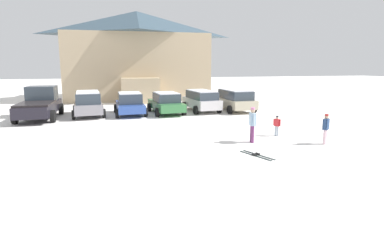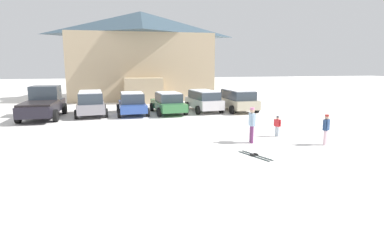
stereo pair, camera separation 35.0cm
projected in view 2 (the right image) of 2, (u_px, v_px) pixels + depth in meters
The scene contains 12 objects.
ground at pixel (297, 186), 8.98m from camera, with size 160.00×160.00×0.00m, color white.
ski_lodge at pixel (142, 55), 33.32m from camera, with size 15.47×11.59×9.41m.
parked_grey_wagon at pixel (91, 103), 21.55m from camera, with size 2.46×4.33×1.76m.
parked_blue_hatchback at pixel (132, 103), 21.99m from camera, with size 2.29×4.19×1.65m.
parked_green_coupe at pixel (168, 103), 22.56m from camera, with size 2.49×4.58×1.60m.
parked_silver_wagon at pixel (204, 100), 23.49m from camera, with size 2.46×4.28×1.66m.
parked_beige_suv at pixel (238, 100), 23.69m from camera, with size 2.37×4.34×1.70m.
pickup_truck at pixel (43, 103), 20.68m from camera, with size 2.47×5.53×2.15m.
skier_adult_in_blue_parka at pixel (252, 123), 13.91m from camera, with size 0.32×0.61×1.67m.
skier_teen_in_navy_coat at pixel (326, 128), 13.54m from camera, with size 0.45×0.36×1.41m.
skier_child_in_red_jacket at pixel (277, 125), 15.23m from camera, with size 0.27×0.33×1.05m.
pair_of_skis at pixel (255, 155), 11.99m from camera, with size 0.89×1.63×0.08m.
Camera 2 is at (-5.02, -7.55, 3.59)m, focal length 28.00 mm.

